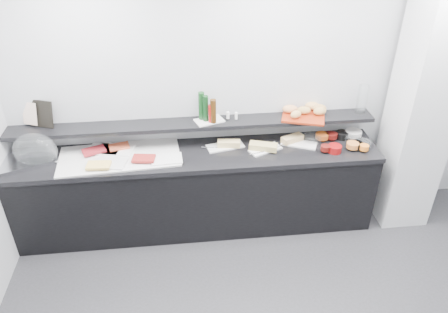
{
  "coord_description": "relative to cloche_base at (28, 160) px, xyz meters",
  "views": [
    {
      "loc": [
        -0.83,
        -1.93,
        3.15
      ],
      "look_at": [
        -0.45,
        1.45,
        1.0
      ],
      "focal_mm": 35.0,
      "sensor_mm": 36.0,
      "label": 1
    }
  ],
  "objects": [
    {
      "name": "back_wall",
      "position": [
        2.29,
        0.28,
        0.43
      ],
      "size": [
        5.0,
        0.02,
        2.7
      ],
      "primitive_type": "cube",
      "color": "#B0B3B7",
      "rests_on": "ground"
    },
    {
      "name": "ceiling",
      "position": [
        2.29,
        -1.72,
        1.78
      ],
      "size": [
        5.0,
        5.0,
        0.0
      ],
      "primitive_type": "plane",
      "color": "white",
      "rests_on": "back_wall"
    },
    {
      "name": "column",
      "position": [
        3.79,
        -0.07,
        0.43
      ],
      "size": [
        0.5,
        0.5,
        2.7
      ],
      "primitive_type": "cube",
      "color": "silver",
      "rests_on": "ground"
    },
    {
      "name": "buffet_cabinet",
      "position": [
        1.59,
        -0.02,
        -0.5
      ],
      "size": [
        3.6,
        0.6,
        0.85
      ],
      "primitive_type": "cube",
      "color": "black",
      "rests_on": "ground"
    },
    {
      "name": "counter_top",
      "position": [
        1.59,
        -0.02,
        -0.05
      ],
      "size": [
        3.62,
        0.62,
        0.05
      ],
      "primitive_type": "cube",
      "color": "black",
      "rests_on": "buffet_cabinet"
    },
    {
      "name": "wall_shelf",
      "position": [
        1.59,
        0.16,
        0.21
      ],
      "size": [
        3.6,
        0.25,
        0.04
      ],
      "primitive_type": "cube",
      "color": "black",
      "rests_on": "back_wall"
    },
    {
      "name": "cloche_base",
      "position": [
        0.0,
        0.0,
        0.0
      ],
      "size": [
        0.6,
        0.5,
        0.04
      ],
      "primitive_type": "cube",
      "rotation": [
        0.0,
        0.0,
        0.36
      ],
      "color": "#AEAFB5",
      "rests_on": "counter_top"
    },
    {
      "name": "cloche_dome",
      "position": [
        0.09,
        -0.01,
        0.11
      ],
      "size": [
        0.45,
        0.32,
        0.34
      ],
      "primitive_type": "ellipsoid",
      "rotation": [
        0.0,
        0.0,
        -0.13
      ],
      "color": "white",
      "rests_on": "cloche_base"
    },
    {
      "name": "linen_runner",
      "position": [
        0.86,
        -0.01,
        -0.01
      ],
      "size": [
        1.18,
        0.63,
        0.01
      ],
      "primitive_type": "cube",
      "rotation": [
        0.0,
        0.0,
        0.08
      ],
      "color": "silver",
      "rests_on": "counter_top"
    },
    {
      "name": "platter_meat_a",
      "position": [
        0.7,
        0.12,
        0.0
      ],
      "size": [
        0.35,
        0.27,
        0.01
      ],
      "primitive_type": "cube",
      "rotation": [
        0.0,
        0.0,
        -0.24
      ],
      "color": "white",
      "rests_on": "linen_runner"
    },
    {
      "name": "food_meat_a",
      "position": [
        0.61,
        0.07,
        0.02
      ],
      "size": [
        0.25,
        0.21,
        0.02
      ],
      "primitive_type": "cube",
      "rotation": [
        0.0,
        0.0,
        0.37
      ],
      "color": "maroon",
      "rests_on": "platter_meat_a"
    },
    {
      "name": "platter_salmon",
      "position": [
        0.81,
        0.1,
        0.0
      ],
      "size": [
        0.38,
        0.3,
        0.01
      ],
      "primitive_type": "cube",
      "rotation": [
        0.0,
        0.0,
        -0.22
      ],
      "color": "white",
      "rests_on": "linen_runner"
    },
    {
      "name": "food_salmon",
      "position": [
        0.84,
        0.12,
        0.02
      ],
      "size": [
        0.22,
        0.17,
        0.02
      ],
      "primitive_type": "cube",
      "rotation": [
        0.0,
        0.0,
        0.24
      ],
      "color": "#E3532E",
      "rests_on": "platter_salmon"
    },
    {
      "name": "platter_cheese",
      "position": [
        0.78,
        -0.15,
        0.0
      ],
      "size": [
        0.33,
        0.26,
        0.01
      ],
      "primitive_type": "cube",
      "rotation": [
        0.0,
        0.0,
        -0.26
      ],
      "color": "silver",
      "rests_on": "linen_runner"
    },
    {
      "name": "food_cheese",
      "position": [
        0.69,
        -0.2,
        0.02
      ],
      "size": [
        0.22,
        0.15,
        0.02
      ],
      "primitive_type": "cube",
      "rotation": [
        0.0,
        0.0,
        -0.07
      ],
      "color": "#EDC25C",
      "rests_on": "platter_cheese"
    },
    {
      "name": "platter_meat_b",
      "position": [
        1.31,
        -0.13,
        0.0
      ],
      "size": [
        0.3,
        0.21,
        0.01
      ],
      "primitive_type": "cube",
      "rotation": [
        0.0,
        0.0,
        0.05
      ],
      "color": "white",
      "rests_on": "linen_runner"
    },
    {
      "name": "food_meat_b",
      "position": [
        1.09,
        -0.13,
        0.02
      ],
      "size": [
        0.23,
        0.16,
        0.02
      ],
      "primitive_type": "cube",
      "rotation": [
        0.0,
        0.0,
        -0.15
      ],
      "color": "maroon",
      "rests_on": "platter_meat_b"
    },
    {
      "name": "sandwich_plate_left",
      "position": [
        1.89,
        0.07,
        -0.01
      ],
      "size": [
        0.39,
        0.23,
        0.01
      ],
      "primitive_type": "cube",
      "rotation": [
        0.0,
        0.0,
        0.22
      ],
      "color": "white",
      "rests_on": "counter_top"
    },
    {
      "name": "sandwich_food_left",
      "position": [
        1.93,
        0.05,
        0.02
      ],
      "size": [
        0.23,
        0.11,
        0.06
      ],
      "primitive_type": "cube",
      "rotation": [
        0.0,
        0.0,
        -0.12
      ],
      "color": "#D7BA71",
      "rests_on": "sandwich_plate_left"
    },
    {
      "name": "tongs_left",
      "position": [
        1.73,
        0.04,
        -0.0
      ],
      "size": [
        0.16,
        0.04,
        0.01
      ],
      "primitive_type": "cylinder",
      "rotation": [
        0.0,
        1.57,
        -0.19
      ],
      "color": "silver",
      "rests_on": "sandwich_plate_left"
    },
    {
      "name": "sandwich_plate_mid",
      "position": [
        2.28,
        -0.04,
        -0.01
      ],
      "size": [
        0.35,
        0.26,
        0.01
      ],
      "primitive_type": "cube",
      "rotation": [
        0.0,
        0.0,
        0.42
      ],
      "color": "white",
      "rests_on": "counter_top"
    },
    {
      "name": "sandwich_food_mid",
      "position": [
        2.25,
        -0.04,
        0.02
      ],
      "size": [
        0.29,
        0.19,
        0.06
      ],
      "primitive_type": "cube",
      "rotation": [
        0.0,
        0.0,
        -0.33
      ],
      "color": "tan",
      "rests_on": "sandwich_plate_mid"
    },
    {
      "name": "tongs_mid",
      "position": [
        2.18,
        -0.11,
        -0.0
      ],
      "size": [
        0.16,
        0.05,
        0.01
      ],
      "primitive_type": "cylinder",
      "rotation": [
        0.0,
        1.57,
        0.24
      ],
      "color": "#ADB0B4",
      "rests_on": "sandwich_plate_mid"
    },
    {
      "name": "sandwich_plate_right",
      "position": [
        2.64,
        0.03,
        -0.01
      ],
      "size": [
        0.38,
        0.28,
        0.01
      ],
      "primitive_type": "cube",
      "rotation": [
        0.0,
        0.0,
        -0.41
      ],
      "color": "white",
      "rests_on": "counter_top"
    },
    {
      "name": "sandwich_food_right",
      "position": [
        2.58,
        0.08,
        0.02
      ],
      "size": [
        0.25,
        0.18,
        0.06
      ],
      "primitive_type": "cube",
      "rotation": [
        0.0,
        0.0,
        0.42
      ],
      "color": "tan",
      "rests_on": "sandwich_plate_right"
    },
    {
      "name": "tongs_right",
      "position": [
        2.48,
        0.02,
        -0.0
      ],
      "size": [
        0.14,
        0.09,
        0.01
      ],
      "primitive_type": "cylinder",
      "rotation": [
        0.0,
        1.57,
        0.56
      ],
      "color": "#AEAFB5",
      "rests_on": "sandwich_plate_right"
    },
    {
      "name": "bowl_glass_fruit",
      "position": [
        2.79,
        0.08,
        0.02
      ],
      "size": [
        0.18,
        0.18,
        0.07
      ],
      "primitive_type": "cylinder",
      "rotation": [
        0.0,
        0.0,
        0.06
      ],
      "color": "white",
      "rests_on": "counter_top"
    },
    {
      "name": "fill_glass_fruit",
      "position": [
        2.89,
        0.1,
        0.03
      ],
      "size": [
        0.17,
        0.17,
        0.05
      ],
      "primitive_type": "cylinder",
      "rotation": [
        0.0,
        0.0,
        0.3
      ],
      "color": "#C6541B",
      "rests_on": "bowl_glass_fruit"
    },
    {
      "name": "bowl_black_jam",
      "position": [
        3.11,
        0.11,
        0.02
      ],
      "size": [
        0.16,
        0.16,
        0.07
      ],
      "primitive_type": "cylinder",
      "rotation": [
        0.0,
        0.0,
        -0.24
      ],
      "color": "black",
      "rests_on": "counter_top"
    },
    {
      "name": "fill_black_jam",
      "position": [
        2.99,
        0.09,
        0.03
      ],
      "size": [
        0.12,
        0.12,
        0.05
      ],
      "primitive_type": "cylinder",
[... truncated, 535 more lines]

